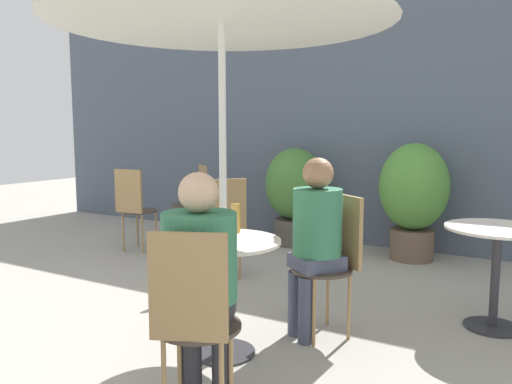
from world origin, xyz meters
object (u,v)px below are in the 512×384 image
potted_plant_0 (295,191)px  bistro_chair_2 (134,203)px  seated_person_1 (315,231)px  bistro_chair_1 (335,252)px  bistro_chair_4 (196,196)px  bistro_chair_0 (193,312)px  seated_person_0 (200,272)px  beer_glass_1 (205,232)px  potted_plant_1 (414,194)px  beer_glass_0 (236,218)px  cafe_table_near (224,268)px  cafe_table_far (497,253)px  bistro_chair_3 (225,220)px

potted_plant_0 → bistro_chair_2: bearing=-138.4°
potted_plant_0 → seated_person_1: bearing=-61.9°
bistro_chair_1 → bistro_chair_4: bearing=-179.9°
bistro_chair_0 → seated_person_0: bearing=-90.0°
bistro_chair_0 → bistro_chair_4: size_ratio=1.00×
bistro_chair_1 → seated_person_0: 1.26m
beer_glass_1 → potted_plant_1: 3.18m
bistro_chair_2 → potted_plant_1: (2.83, 1.23, 0.15)m
seated_person_0 → seated_person_1: 1.11m
bistro_chair_1 → potted_plant_0: bearing=157.6°
potted_plant_0 → beer_glass_0: bearing=-72.4°
bistro_chair_4 → seated_person_1: 3.18m
beer_glass_1 → beer_glass_0: bearing=100.1°
bistro_chair_0 → beer_glass_1: bistro_chair_0 is taller
cafe_table_near → cafe_table_far: size_ratio=1.00×
bistro_chair_4 → beer_glass_1: (2.10, -2.75, 0.25)m
bistro_chair_4 → seated_person_1: seated_person_1 is taller
seated_person_0 → bistro_chair_0: bearing=90.0°
bistro_chair_0 → potted_plant_1: size_ratio=0.76×
beer_glass_1 → bistro_chair_2: bearing=141.0°
bistro_chair_0 → bistro_chair_4: 4.04m
bistro_chair_3 → beer_glass_1: 1.78m
bistro_chair_3 → seated_person_0: size_ratio=0.80×
bistro_chair_1 → beer_glass_1: (-0.45, -0.87, 0.25)m
cafe_table_near → beer_glass_0: bearing=102.8°
cafe_table_near → bistro_chair_3: (-0.85, 1.30, 0.02)m
cafe_table_far → bistro_chair_1: bistro_chair_1 is taller
cafe_table_far → bistro_chair_1: (-0.95, -0.63, 0.02)m
potted_plant_0 → potted_plant_1: size_ratio=0.94×
cafe_table_near → bistro_chair_0: size_ratio=0.76×
beer_glass_0 → potted_plant_1: potted_plant_1 is taller
beer_glass_1 → bistro_chair_1: bearing=62.8°
seated_person_1 → potted_plant_1: 2.40m
beer_glass_0 → beer_glass_1: size_ratio=1.00×
bistro_chair_2 → beer_glass_1: size_ratio=5.02×
bistro_chair_3 → potted_plant_1: potted_plant_1 is taller
potted_plant_1 → seated_person_0: bearing=-93.9°
cafe_table_far → potted_plant_1: size_ratio=0.58×
bistro_chair_1 → seated_person_0: (-0.22, -1.23, 0.14)m
bistro_chair_3 → bistro_chair_2: bearing=-66.5°
potted_plant_0 → seated_person_0: bearing=-71.7°
beer_glass_0 → cafe_table_near: bearing=-77.2°
cafe_table_far → beer_glass_0: size_ratio=3.83×
bistro_chair_1 → bistro_chair_2: 2.99m
bistro_chair_3 → potted_plant_1: 2.10m
beer_glass_1 → potted_plant_0: (-0.94, 3.17, -0.16)m
bistro_chair_0 → bistro_chair_2: size_ratio=1.00×
seated_person_1 → potted_plant_1: bearing=123.8°
bistro_chair_1 → bistro_chair_4: same height
cafe_table_near → bistro_chair_0: 0.80m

